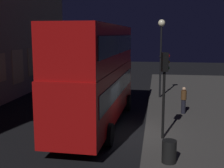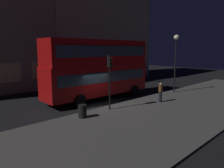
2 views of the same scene
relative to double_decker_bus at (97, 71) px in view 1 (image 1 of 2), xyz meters
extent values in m
plane|color=black|center=(-1.31, -1.70, -2.99)|extent=(80.00, 80.00, 0.00)
cube|color=#F2D18C|center=(6.18, 7.46, -0.54)|extent=(1.79, 0.06, 2.57)
cube|color=#E5C67F|center=(8.97, 7.46, -0.40)|extent=(1.79, 0.06, 2.35)
cube|color=#F2D18C|center=(11.76, 7.46, -0.69)|extent=(1.79, 0.06, 2.06)
cube|color=#F9E09E|center=(14.55, 7.46, -0.21)|extent=(1.79, 0.06, 2.28)
cube|color=#9E0C0C|center=(0.00, 0.00, -1.14)|extent=(10.42, 2.74, 2.66)
cube|color=#9E0C0C|center=(0.00, 0.00, 1.27)|extent=(10.21, 2.68, 2.17)
cube|color=#2D3842|center=(0.00, 0.00, -0.81)|extent=(9.59, 2.77, 0.90)
cube|color=#2D3842|center=(0.00, 0.00, 1.38)|extent=(9.59, 2.77, 0.90)
cube|color=#F2D84C|center=(5.11, -0.17, 1.87)|extent=(0.13, 1.44, 0.44)
sphere|color=white|center=(5.21, 0.61, -2.12)|extent=(0.24, 0.24, 0.24)
sphere|color=white|center=(5.16, -0.95, -2.12)|extent=(0.24, 0.24, 0.24)
cylinder|color=black|center=(3.55, 1.13, -2.47)|extent=(1.03, 0.27, 1.03)
cylinder|color=black|center=(3.47, -1.36, -2.47)|extent=(1.03, 0.27, 1.03)
cylinder|color=black|center=(-2.81, 1.34, -2.47)|extent=(1.03, 0.27, 1.03)
cylinder|color=black|center=(-2.89, -1.16, -2.47)|extent=(1.03, 0.27, 1.03)
cylinder|color=black|center=(-1.89, -3.47, -1.31)|extent=(0.12, 0.12, 3.12)
cube|color=black|center=(-1.89, -3.47, 0.68)|extent=(0.38, 0.34, 0.85)
sphere|color=red|center=(-1.85, -3.61, 0.95)|extent=(0.17, 0.17, 0.17)
sphere|color=black|center=(-1.85, -3.61, 0.68)|extent=(0.17, 0.17, 0.17)
sphere|color=black|center=(-1.85, -3.61, 0.41)|extent=(0.17, 0.17, 0.17)
cylinder|color=black|center=(10.01, 3.44, -1.44)|extent=(0.12, 0.12, 3.09)
cube|color=black|center=(10.01, 3.44, 0.53)|extent=(0.37, 0.32, 0.85)
sphere|color=black|center=(9.97, 3.59, 0.80)|extent=(0.17, 0.17, 0.17)
sphere|color=orange|center=(9.97, 3.59, 0.53)|extent=(0.17, 0.17, 0.17)
sphere|color=black|center=(9.97, 3.59, 0.26)|extent=(0.17, 0.17, 0.17)
cylinder|color=black|center=(7.38, -3.41, -0.19)|extent=(0.14, 0.14, 5.35)
torus|color=black|center=(7.38, -3.41, 0.26)|extent=(0.28, 0.28, 0.06)
sphere|color=#F9EFC6|center=(7.38, -3.41, 2.72)|extent=(0.52, 0.52, 0.52)
cylinder|color=black|center=(2.75, -4.78, -2.43)|extent=(0.27, 0.27, 0.87)
cylinder|color=#513319|center=(2.75, -4.78, -1.72)|extent=(0.34, 0.34, 0.55)
sphere|color=tan|center=(2.75, -4.78, -1.33)|extent=(0.22, 0.22, 0.22)
cylinder|color=black|center=(-4.52, -3.66, -2.44)|extent=(0.55, 0.55, 0.86)
camera|label=1|loc=(-15.27, -3.12, 1.88)|focal=47.70mm
camera|label=2|loc=(-12.47, -14.67, 1.53)|focal=34.33mm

